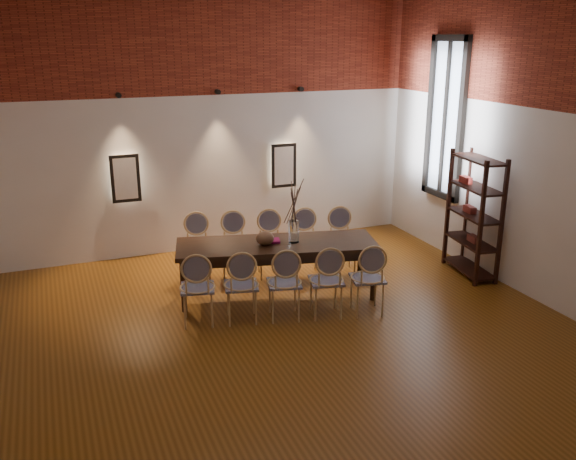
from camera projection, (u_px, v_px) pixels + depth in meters
name	position (u px, v px, depth m)	size (l,w,h in m)	color
floor	(287.00, 339.00, 7.13)	(7.00, 7.00, 0.02)	brown
wall_back	(205.00, 127.00, 9.65)	(7.00, 0.10, 4.00)	silver
wall_front	(524.00, 298.00, 3.38)	(7.00, 0.10, 4.00)	silver
wall_right	(545.00, 149.00, 7.77)	(0.10, 7.00, 4.00)	silver
brick_band_back	(202.00, 45.00, 9.21)	(7.00, 0.02, 1.50)	maroon
brick_band_front	(544.00, 64.00, 3.06)	(7.00, 0.02, 1.50)	maroon
brick_band_right	(554.00, 47.00, 7.36)	(0.02, 7.00, 1.50)	maroon
niche_left	(125.00, 178.00, 9.32)	(0.36, 0.06, 0.66)	#FFEAC6
niche_right	(283.00, 165.00, 10.24)	(0.36, 0.06, 0.66)	#FFEAC6
spot_fixture_left	(118.00, 95.00, 8.91)	(0.08, 0.08, 0.10)	black
spot_fixture_mid	(218.00, 92.00, 9.44)	(0.08, 0.08, 0.10)	black
spot_fixture_right	(301.00, 89.00, 9.94)	(0.08, 0.08, 0.10)	black
window_glass	(446.00, 119.00, 9.46)	(0.02, 0.78, 2.38)	silver
window_frame	(445.00, 119.00, 9.45)	(0.08, 0.90, 2.50)	black
window_mullion	(445.00, 119.00, 9.45)	(0.06, 0.06, 2.40)	black
dining_table	(277.00, 269.00, 8.22)	(2.65, 0.85, 0.75)	#311C10
chair_near_a	(198.00, 288.00, 7.38)	(0.44, 0.44, 0.94)	#D6B478
chair_near_b	(241.00, 285.00, 7.45)	(0.44, 0.44, 0.94)	#D6B478
chair_near_c	(284.00, 283.00, 7.53)	(0.44, 0.44, 0.94)	#D6B478
chair_near_d	(326.00, 280.00, 7.60)	(0.44, 0.44, 0.94)	#D6B478
chair_near_e	(367.00, 278.00, 7.67)	(0.44, 0.44, 0.94)	#D6B478
chair_far_a	(197.00, 249.00, 8.71)	(0.44, 0.44, 0.94)	#D6B478
chair_far_b	(234.00, 247.00, 8.79)	(0.44, 0.44, 0.94)	#D6B478
chair_far_c	(271.00, 245.00, 8.86)	(0.44, 0.44, 0.94)	#D6B478
chair_far_d	(307.00, 244.00, 8.93)	(0.44, 0.44, 0.94)	#D6B478
chair_far_e	(342.00, 242.00, 9.00)	(0.44, 0.44, 0.94)	#D6B478
vase	(294.00, 231.00, 8.09)	(0.14, 0.14, 0.30)	silver
dried_branches	(294.00, 199.00, 7.95)	(0.50, 0.50, 0.70)	#45332A
bowl	(265.00, 238.00, 8.01)	(0.24, 0.24, 0.18)	brown
book	(270.00, 241.00, 8.14)	(0.26, 0.18, 0.03)	#8A0E4B
shelving_rack	(474.00, 215.00, 8.83)	(0.38, 1.00, 1.80)	black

